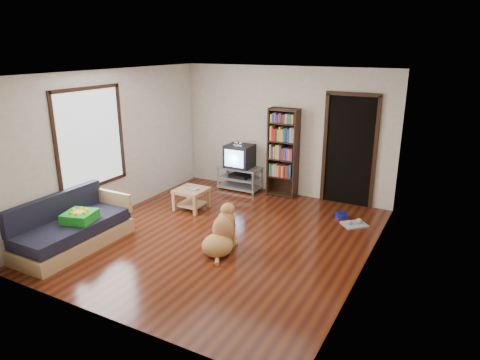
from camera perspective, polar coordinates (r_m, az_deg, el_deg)
The scene contains 18 objects.
ground at distance 7.04m, azimuth -2.32°, elevation -7.57°, with size 5.00×5.00×0.00m, color #54200E.
ceiling at distance 6.38m, azimuth -2.62°, elevation 14.06°, with size 5.00×5.00×0.00m, color white.
wall_back at distance 8.78m, azimuth 5.94°, elevation 6.41°, with size 4.50×4.50×0.00m, color silver.
wall_front at distance 4.73m, azimuth -18.14°, elevation -4.32°, with size 4.50×4.50×0.00m, color silver.
wall_left at distance 7.95m, azimuth -16.60°, elevation 4.58°, with size 5.00×5.00×0.00m, color silver.
wall_right at distance 5.82m, azimuth 16.98°, elevation -0.11°, with size 5.00×5.00×0.00m, color silver.
green_cushion at distance 6.98m, azimuth -20.59°, elevation -4.58°, with size 0.44×0.44×0.15m, color green.
laptop at distance 8.07m, azimuth -6.65°, elevation -1.16°, with size 0.32×0.21×0.03m, color silver.
dog_bowl at distance 7.99m, azimuth 13.37°, elevation -4.59°, with size 0.22×0.22×0.08m, color navy.
grey_rag at distance 7.71m, azimuth 15.01°, elevation -5.76°, with size 0.40×0.32×0.03m, color #A7A7A7.
window at distance 7.56m, azimuth -19.29°, elevation 5.24°, with size 0.03×1.46×1.70m.
doorway at distance 8.39m, azimuth 14.40°, elevation 4.15°, with size 1.03×0.05×2.19m.
tv_stand at distance 9.19m, azimuth -0.05°, elevation 0.37°, with size 0.90×0.45×0.50m.
crt_tv at distance 9.07m, azimuth 0.01°, elevation 3.27°, with size 0.55×0.52×0.58m.
bookshelf at distance 8.68m, azimuth 5.78°, elevation 4.26°, with size 0.60×0.30×1.80m.
sofa at distance 7.11m, azimuth -21.46°, elevation -6.28°, with size 0.80×1.80×0.80m.
coffee_table at distance 8.13m, azimuth -6.50°, elevation -1.98°, with size 0.55×0.55×0.40m.
dog at distance 6.49m, azimuth -2.46°, elevation -7.25°, with size 0.46×0.88×0.73m.
Camera 1 is at (3.26, -5.47, 3.00)m, focal length 32.00 mm.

